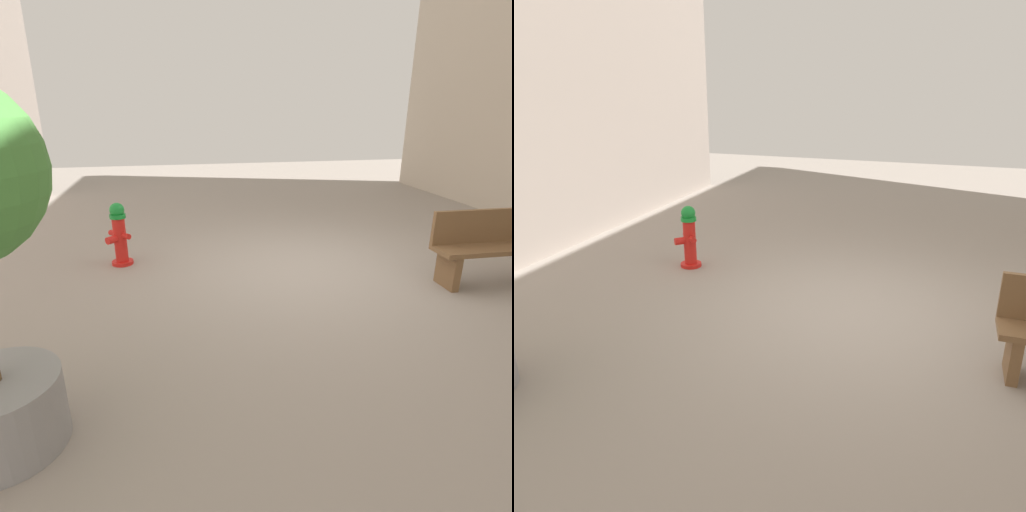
# 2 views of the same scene
# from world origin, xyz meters

# --- Properties ---
(ground_plane) EXTENTS (23.40, 23.40, 0.00)m
(ground_plane) POSITION_xyz_m (0.00, 0.00, 0.00)
(ground_plane) COLOR gray
(fire_hydrant) EXTENTS (0.36, 0.36, 0.92)m
(fire_hydrant) POSITION_xyz_m (2.63, -0.72, 0.46)
(fire_hydrant) COLOR red
(fire_hydrant) RESTS_ON ground_plane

